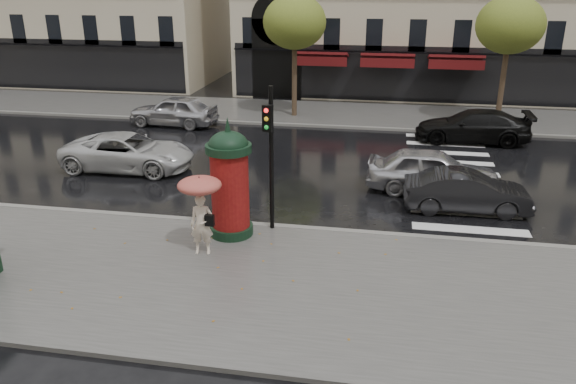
% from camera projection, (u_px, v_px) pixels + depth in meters
% --- Properties ---
extents(ground, '(160.00, 160.00, 0.00)m').
position_uv_depth(ground, '(256.00, 275.00, 15.00)').
color(ground, black).
rests_on(ground, ground).
extents(near_sidewalk, '(90.00, 7.00, 0.12)m').
position_uv_depth(near_sidewalk, '(251.00, 282.00, 14.52)').
color(near_sidewalk, '#474744').
rests_on(near_sidewalk, ground).
extents(far_sidewalk, '(90.00, 6.00, 0.12)m').
position_uv_depth(far_sidewalk, '(331.00, 114.00, 32.43)').
color(far_sidewalk, '#474744').
rests_on(far_sidewalk, ground).
extents(near_kerb, '(90.00, 0.25, 0.14)m').
position_uv_depth(near_kerb, '(278.00, 227.00, 17.73)').
color(near_kerb, slate).
rests_on(near_kerb, ground).
extents(far_kerb, '(90.00, 0.25, 0.14)m').
position_uv_depth(far_kerb, '(325.00, 126.00, 29.67)').
color(far_kerb, slate).
rests_on(far_kerb, ground).
extents(zebra_crossing, '(3.60, 11.75, 0.01)m').
position_uv_depth(zebra_crossing, '(453.00, 173.00, 22.82)').
color(zebra_crossing, silver).
rests_on(zebra_crossing, ground).
extents(tree_far_left, '(3.40, 3.40, 6.64)m').
position_uv_depth(tree_far_left, '(295.00, 23.00, 30.01)').
color(tree_far_left, '#38281C').
rests_on(tree_far_left, ground).
extents(tree_far_right, '(3.40, 3.40, 6.64)m').
position_uv_depth(tree_far_right, '(510.00, 25.00, 28.20)').
color(tree_far_right, '#38281C').
rests_on(tree_far_right, ground).
extents(woman_umbrella, '(1.21, 1.21, 2.33)m').
position_uv_depth(woman_umbrella, '(201.00, 202.00, 15.41)').
color(woman_umbrella, '#F3E0C8').
rests_on(woman_umbrella, near_sidewalk).
extents(woman_red, '(0.96, 0.79, 1.84)m').
position_uv_depth(woman_red, '(230.00, 202.00, 17.05)').
color(woman_red, '#B81636').
rests_on(woman_red, near_sidewalk).
extents(man_burgundy, '(1.03, 0.86, 1.81)m').
position_uv_depth(man_burgundy, '(231.00, 203.00, 17.05)').
color(man_burgundy, '#4C0F10').
rests_on(man_burgundy, near_sidewalk).
extents(morris_column, '(1.35, 1.35, 3.62)m').
position_uv_depth(morris_column, '(230.00, 180.00, 16.52)').
color(morris_column, black).
rests_on(morris_column, near_sidewalk).
extents(traffic_light, '(0.31, 0.43, 4.43)m').
position_uv_depth(traffic_light, '(270.00, 146.00, 16.51)').
color(traffic_light, black).
rests_on(traffic_light, near_sidewalk).
extents(car_silver, '(4.81, 2.07, 1.62)m').
position_uv_depth(car_silver, '(432.00, 171.00, 20.56)').
color(car_silver, '#B1B1B6').
rests_on(car_silver, ground).
extents(car_darkgrey, '(4.22, 1.60, 1.37)m').
position_uv_depth(car_darkgrey, '(467.00, 192.00, 18.89)').
color(car_darkgrey, black).
rests_on(car_darkgrey, ground).
extents(car_white, '(5.37, 2.54, 1.48)m').
position_uv_depth(car_white, '(128.00, 152.00, 22.98)').
color(car_white, '#BDBDBD').
rests_on(car_white, ground).
extents(car_black, '(5.34, 2.20, 1.55)m').
position_uv_depth(car_black, '(473.00, 126.00, 26.84)').
color(car_black, black).
rests_on(car_black, ground).
extents(car_far_silver, '(4.80, 2.21, 1.59)m').
position_uv_depth(car_far_silver, '(174.00, 111.00, 29.81)').
color(car_far_silver, '#ADADB2').
rests_on(car_far_silver, ground).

